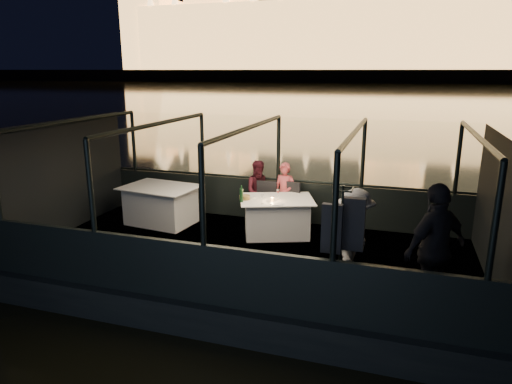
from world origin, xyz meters
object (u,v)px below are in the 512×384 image
(dining_table_central, at_px, (277,217))
(person_woman_coral, at_px, (285,191))
(chair_port_left, at_px, (264,206))
(dining_table_aft, at_px, (161,206))
(passenger_stripe, at_px, (354,236))
(chair_port_right, at_px, (288,208))
(coat_stand, at_px, (340,247))
(person_man_maroon, at_px, (260,189))
(wine_bottle, at_px, (241,194))
(passenger_dark, at_px, (434,254))

(dining_table_central, height_order, person_woman_coral, person_woman_coral)
(chair_port_left, bearing_deg, person_woman_coral, 36.04)
(dining_table_aft, bearing_deg, passenger_stripe, -23.06)
(chair_port_right, relative_size, coat_stand, 0.54)
(coat_stand, bearing_deg, dining_table_central, 122.10)
(person_man_maroon, bearing_deg, dining_table_aft, 177.77)
(dining_table_aft, relative_size, person_woman_coral, 1.16)
(chair_port_right, bearing_deg, dining_table_central, -87.95)
(dining_table_central, bearing_deg, wine_bottle, -145.01)
(chair_port_left, relative_size, wine_bottle, 2.87)
(dining_table_aft, relative_size, person_man_maroon, 1.15)
(dining_table_central, xyz_separation_m, passenger_dark, (2.84, -2.28, 0.47))
(dining_table_aft, relative_size, passenger_stripe, 1.00)
(person_woman_coral, bearing_deg, dining_table_central, -79.57)
(person_woman_coral, relative_size, passenger_dark, 0.74)
(dining_table_central, bearing_deg, chair_port_right, 74.07)
(dining_table_aft, xyz_separation_m, person_woman_coral, (2.58, 0.77, 0.36))
(dining_table_aft, relative_size, coat_stand, 0.88)
(person_man_maroon, bearing_deg, wine_bottle, -114.12)
(passenger_dark, bearing_deg, dining_table_central, -84.11)
(chair_port_left, distance_m, person_man_maroon, 0.44)
(dining_table_central, height_order, wine_bottle, wine_bottle)
(chair_port_right, relative_size, person_woman_coral, 0.71)
(dining_table_aft, distance_m, person_man_maroon, 2.19)
(chair_port_left, distance_m, passenger_dark, 4.25)
(dining_table_aft, relative_size, wine_bottle, 4.79)
(chair_port_right, xyz_separation_m, coat_stand, (1.47, -3.00, 0.45))
(person_man_maroon, height_order, wine_bottle, person_man_maroon)
(chair_port_left, distance_m, chair_port_right, 0.53)
(wine_bottle, bearing_deg, dining_table_aft, 169.60)
(chair_port_right, height_order, wine_bottle, wine_bottle)
(person_man_maroon, bearing_deg, chair_port_left, -79.22)
(dining_table_central, bearing_deg, coat_stand, -57.90)
(person_woman_coral, bearing_deg, chair_port_right, -52.46)
(chair_port_right, bearing_deg, dining_table_aft, -151.57)
(chair_port_left, xyz_separation_m, person_man_maroon, (-0.18, 0.27, 0.30))
(dining_table_aft, relative_size, passenger_dark, 0.85)
(dining_table_central, distance_m, chair_port_left, 0.61)
(wine_bottle, bearing_deg, chair_port_right, 50.06)
(person_woman_coral, bearing_deg, chair_port_left, -135.72)
(person_woman_coral, relative_size, wine_bottle, 4.14)
(person_woman_coral, distance_m, passenger_dark, 4.14)
(coat_stand, relative_size, wine_bottle, 5.42)
(coat_stand, bearing_deg, person_man_maroon, 123.71)
(coat_stand, height_order, person_man_maroon, coat_stand)
(person_woman_coral, bearing_deg, coat_stand, -54.72)
(coat_stand, bearing_deg, passenger_dark, 12.45)
(person_woman_coral, bearing_deg, passenger_dark, -37.48)
(dining_table_aft, height_order, chair_port_left, chair_port_left)
(chair_port_left, relative_size, person_woman_coral, 0.69)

